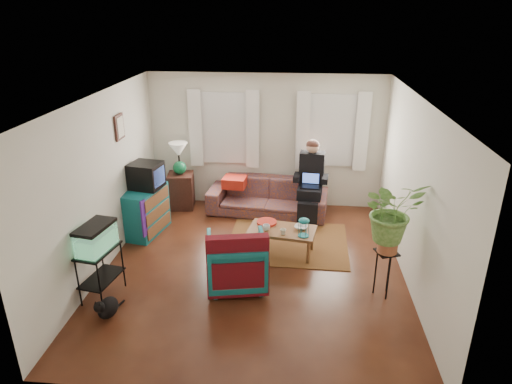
# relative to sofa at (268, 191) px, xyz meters

# --- Properties ---
(floor) EXTENTS (4.50, 5.00, 0.01)m
(floor) POSITION_rel_sofa_xyz_m (-0.07, -2.05, -0.44)
(floor) COLOR #4F2B14
(floor) RESTS_ON ground
(ceiling) EXTENTS (4.50, 5.00, 0.01)m
(ceiling) POSITION_rel_sofa_xyz_m (-0.07, -2.05, 2.16)
(ceiling) COLOR white
(ceiling) RESTS_ON wall_back
(wall_back) EXTENTS (4.50, 0.01, 2.60)m
(wall_back) POSITION_rel_sofa_xyz_m (-0.07, 0.45, 0.86)
(wall_back) COLOR silver
(wall_back) RESTS_ON floor
(wall_front) EXTENTS (4.50, 0.01, 2.60)m
(wall_front) POSITION_rel_sofa_xyz_m (-0.07, -4.55, 0.86)
(wall_front) COLOR silver
(wall_front) RESTS_ON floor
(wall_left) EXTENTS (0.01, 5.00, 2.60)m
(wall_left) POSITION_rel_sofa_xyz_m (-2.32, -2.05, 0.86)
(wall_left) COLOR silver
(wall_left) RESTS_ON floor
(wall_right) EXTENTS (0.01, 5.00, 2.60)m
(wall_right) POSITION_rel_sofa_xyz_m (2.18, -2.05, 0.86)
(wall_right) COLOR silver
(wall_right) RESTS_ON floor
(window_left) EXTENTS (1.08, 0.04, 1.38)m
(window_left) POSITION_rel_sofa_xyz_m (-0.87, 0.43, 1.11)
(window_left) COLOR white
(window_left) RESTS_ON wall_back
(window_right) EXTENTS (1.08, 0.04, 1.38)m
(window_right) POSITION_rel_sofa_xyz_m (1.18, 0.43, 1.11)
(window_right) COLOR white
(window_right) RESTS_ON wall_back
(curtains_left) EXTENTS (1.36, 0.06, 1.50)m
(curtains_left) POSITION_rel_sofa_xyz_m (-0.87, 0.35, 1.11)
(curtains_left) COLOR white
(curtains_left) RESTS_ON wall_back
(curtains_right) EXTENTS (1.36, 0.06, 1.50)m
(curtains_right) POSITION_rel_sofa_xyz_m (1.18, 0.35, 1.11)
(curtains_right) COLOR white
(curtains_right) RESTS_ON wall_back
(picture_frame) EXTENTS (0.04, 0.32, 0.40)m
(picture_frame) POSITION_rel_sofa_xyz_m (-2.29, -1.20, 1.51)
(picture_frame) COLOR #3D2616
(picture_frame) RESTS_ON wall_left
(area_rug) EXTENTS (2.04, 1.65, 0.01)m
(area_rug) POSITION_rel_sofa_xyz_m (0.43, -1.21, -0.43)
(area_rug) COLOR brown
(area_rug) RESTS_ON floor
(sofa) EXTENTS (2.33, 1.12, 0.88)m
(sofa) POSITION_rel_sofa_xyz_m (0.00, 0.00, 0.00)
(sofa) COLOR brown
(sofa) RESTS_ON floor
(seated_person) EXTENTS (0.63, 0.75, 1.34)m
(seated_person) POSITION_rel_sofa_xyz_m (0.81, -0.09, 0.23)
(seated_person) COLOR black
(seated_person) RESTS_ON sofa
(side_table) EXTENTS (0.53, 0.53, 0.70)m
(side_table) POSITION_rel_sofa_xyz_m (-1.72, 0.11, -0.09)
(side_table) COLOR #3A2216
(side_table) RESTS_ON floor
(table_lamp) EXTENTS (0.40, 0.40, 0.64)m
(table_lamp) POSITION_rel_sofa_xyz_m (-1.72, 0.11, 0.56)
(table_lamp) COLOR white
(table_lamp) RESTS_ON side_table
(dresser) EXTENTS (0.63, 0.99, 0.83)m
(dresser) POSITION_rel_sofa_xyz_m (-2.06, -1.04, -0.03)
(dresser) COLOR #11626B
(dresser) RESTS_ON floor
(crt_tv) EXTENTS (0.59, 0.55, 0.44)m
(crt_tv) POSITION_rel_sofa_xyz_m (-2.03, -0.95, 0.61)
(crt_tv) COLOR black
(crt_tv) RESTS_ON dresser
(aquarium_stand) EXTENTS (0.47, 0.70, 0.72)m
(aquarium_stand) POSITION_rel_sofa_xyz_m (-2.07, -2.96, -0.08)
(aquarium_stand) COLOR black
(aquarium_stand) RESTS_ON floor
(aquarium) EXTENTS (0.42, 0.64, 0.38)m
(aquarium) POSITION_rel_sofa_xyz_m (-2.07, -2.96, 0.47)
(aquarium) COLOR #7FD899
(aquarium) RESTS_ON aquarium_stand
(black_cat) EXTENTS (0.34, 0.42, 0.32)m
(black_cat) POSITION_rel_sofa_xyz_m (-1.83, -3.39, -0.28)
(black_cat) COLOR black
(black_cat) RESTS_ON floor
(armchair) EXTENTS (0.94, 0.90, 0.83)m
(armchair) POSITION_rel_sofa_xyz_m (-0.27, -2.51, -0.02)
(armchair) COLOR navy
(armchair) RESTS_ON floor
(serape_throw) EXTENTS (0.86, 0.35, 0.69)m
(serape_throw) POSITION_rel_sofa_xyz_m (-0.21, -2.82, 0.15)
(serape_throw) COLOR #9E0A0A
(serape_throw) RESTS_ON armchair
(coffee_table) EXTENTS (1.13, 0.74, 0.44)m
(coffee_table) POSITION_rel_sofa_xyz_m (0.34, -1.56, -0.22)
(coffee_table) COLOR brown
(coffee_table) RESTS_ON floor
(cup_a) EXTENTS (0.14, 0.14, 0.09)m
(cup_a) POSITION_rel_sofa_xyz_m (0.09, -1.61, 0.04)
(cup_a) COLOR white
(cup_a) RESTS_ON coffee_table
(cup_b) EXTENTS (0.11, 0.11, 0.09)m
(cup_b) POSITION_rel_sofa_xyz_m (0.36, -1.73, 0.04)
(cup_b) COLOR beige
(cup_b) RESTS_ON coffee_table
(bowl) EXTENTS (0.24, 0.24, 0.05)m
(bowl) POSITION_rel_sofa_xyz_m (0.64, -1.51, 0.02)
(bowl) COLOR white
(bowl) RESTS_ON coffee_table
(snack_tray) EXTENTS (0.37, 0.37, 0.04)m
(snack_tray) POSITION_rel_sofa_xyz_m (0.08, -1.37, 0.01)
(snack_tray) COLOR #B21414
(snack_tray) RESTS_ON coffee_table
(birdcage) EXTENTS (0.20, 0.20, 0.31)m
(birdcage) POSITION_rel_sofa_xyz_m (0.67, -1.76, 0.15)
(birdcage) COLOR #115B6B
(birdcage) RESTS_ON coffee_table
(plant_stand) EXTENTS (0.37, 0.37, 0.68)m
(plant_stand) POSITION_rel_sofa_xyz_m (1.78, -2.57, -0.10)
(plant_stand) COLOR black
(plant_stand) RESTS_ON floor
(potted_plant) EXTENTS (0.95, 0.89, 0.86)m
(potted_plant) POSITION_rel_sofa_xyz_m (1.78, -2.57, 0.71)
(potted_plant) COLOR #599947
(potted_plant) RESTS_ON plant_stand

